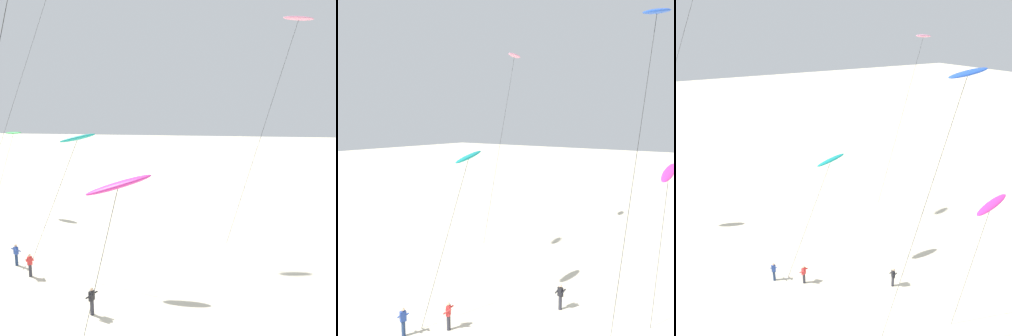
# 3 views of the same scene
# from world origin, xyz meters

# --- Properties ---
(ground_plane) EXTENTS (260.00, 260.00, 0.00)m
(ground_plane) POSITION_xyz_m (0.00, 0.00, 0.00)
(ground_plane) COLOR beige
(kite_pink) EXTENTS (6.25, 1.09, 18.65)m
(kite_pink) POSITION_xyz_m (14.07, 15.72, 18.23)
(kite_pink) COLOR pink
(kite_pink) RESTS_ON ground
(kite_teal) EXTENTS (5.46, 0.84, 10.14)m
(kite_teal) POSITION_xyz_m (-1.15, 8.48, 9.60)
(kite_teal) COLOR teal
(kite_teal) RESTS_ON ground
(kite_magenta) EXTENTS (3.58, 0.73, 9.42)m
(kite_magenta) POSITION_xyz_m (4.83, -2.13, 8.81)
(kite_magenta) COLOR #D8339E
(kite_magenta) RESTS_ON ground
(kite_blue) EXTENTS (6.39, 1.33, 17.73)m
(kite_blue) POSITION_xyz_m (1.16, -2.06, 17.13)
(kite_blue) COLOR blue
(kite_blue) RESTS_ON ground
(kite_flyer_nearest) EXTENTS (0.67, 0.65, 1.67)m
(kite_flyer_nearest) POSITION_xyz_m (-6.42, 8.75, 0.89)
(kite_flyer_nearest) COLOR navy
(kite_flyer_nearest) RESTS_ON ground
(kite_flyer_middle) EXTENTS (0.63, 0.65, 1.67)m
(kite_flyer_middle) POSITION_xyz_m (1.53, 3.23, 0.89)
(kite_flyer_middle) COLOR #33333D
(kite_flyer_middle) RESTS_ON ground
(kite_flyer_furthest) EXTENTS (0.70, 0.69, 1.67)m
(kite_flyer_furthest) POSITION_xyz_m (-4.45, 7.19, 0.89)
(kite_flyer_furthest) COLOR #33333D
(kite_flyer_furthest) RESTS_ON ground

